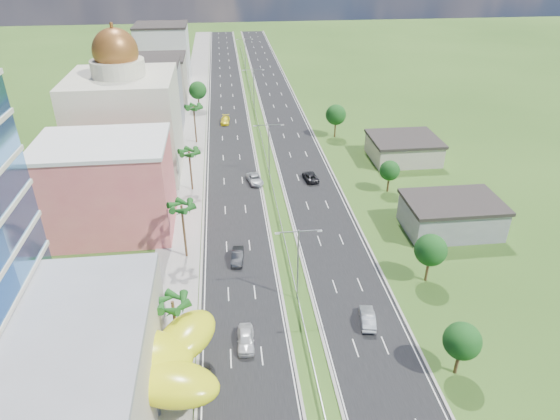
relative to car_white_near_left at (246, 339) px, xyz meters
name	(u,v)px	position (x,y,z in m)	size (l,w,h in m)	color
ground	(309,352)	(7.44, -2.11, -0.90)	(500.00, 500.00, 0.00)	#2D5119
road_left	(228,114)	(-0.06, 87.89, -0.88)	(11.00, 260.00, 0.04)	black
road_right	(282,113)	(14.94, 87.89, -0.88)	(11.00, 260.00, 0.04)	black
sidewalk_left	(193,116)	(-9.56, 87.89, -0.84)	(7.00, 260.00, 0.12)	gray
median_guardrail	(261,134)	(7.44, 69.88, -0.28)	(0.10, 216.06, 0.76)	gray
streetlight_median_b	(298,258)	(7.44, 7.89, 5.85)	(6.04, 0.25, 11.00)	gray
streetlight_median_c	(269,144)	(7.44, 47.89, 5.85)	(6.04, 0.25, 11.00)	gray
streetlight_median_d	(254,84)	(7.44, 92.89, 5.85)	(6.04, 0.25, 11.00)	gray
streetlight_median_e	(245,51)	(7.44, 137.89, 5.85)	(6.04, 0.25, 11.00)	gray
lime_canopy	(127,361)	(-12.56, -6.11, 4.09)	(18.00, 15.00, 7.40)	#CCD014
pink_shophouse	(108,188)	(-20.56, 29.89, 6.60)	(20.00, 15.00, 15.00)	#D2565E
domed_building	(126,119)	(-20.56, 52.89, 10.46)	(20.00, 20.00, 28.70)	beige
midrise_grey	(148,99)	(-19.56, 77.89, 7.10)	(16.00, 15.00, 16.00)	gray
midrise_beige	(158,82)	(-19.56, 99.89, 5.60)	(16.00, 15.00, 13.00)	#AEA28F
midrise_white	(164,55)	(-19.56, 122.89, 8.10)	(16.00, 15.00, 18.00)	silver
shed_near	(451,217)	(35.44, 22.89, 1.60)	(15.00, 10.00, 5.00)	gray
shed_far	(403,149)	(37.44, 52.89, 1.30)	(14.00, 12.00, 4.40)	#AEA28F
palm_tree_b	(173,305)	(-8.06, -0.11, 6.16)	(3.60, 3.60, 8.10)	#47301C
palm_tree_c	(182,208)	(-8.06, 19.89, 7.60)	(3.60, 3.60, 9.60)	#47301C
palm_tree_d	(189,154)	(-8.06, 42.89, 6.65)	(3.60, 3.60, 8.60)	#47301C
palm_tree_e	(194,109)	(-8.06, 67.89, 7.41)	(3.60, 3.60, 9.40)	#47301C
leafy_tree_lfar	(198,90)	(-8.06, 92.89, 4.68)	(4.90, 4.90, 8.05)	#47301C
leafy_tree_ra	(462,341)	(23.44, -7.11, 3.88)	(4.20, 4.20, 6.90)	#47301C
leafy_tree_rb	(431,250)	(26.44, 9.89, 4.28)	(4.55, 4.55, 7.47)	#47301C
leafy_tree_rc	(390,171)	(29.44, 37.89, 3.48)	(3.85, 3.85, 6.33)	#47301C
leafy_tree_rd	(336,115)	(25.44, 67.89, 4.68)	(4.90, 4.90, 8.05)	#47301C
car_white_near_left	(246,339)	(0.00, 0.00, 0.00)	(2.02, 5.03, 1.71)	silver
car_dark_left	(237,256)	(-0.29, 17.79, -0.05)	(1.71, 4.91, 1.62)	black
car_silver_mid_left	(255,179)	(4.24, 44.55, -0.08)	(2.57, 5.57, 1.55)	#A8ABB0
car_yellow_far_left	(225,120)	(-0.99, 80.87, -0.07)	(2.20, 5.42, 1.57)	yellow
car_silver_right	(367,318)	(15.67, 2.09, -0.04)	(1.73, 4.96, 1.63)	#A2A5AA
car_dark_far_right	(310,177)	(15.45, 44.51, -0.12)	(2.44, 5.30, 1.47)	black
motorcycle	(211,368)	(-4.22, -3.80, -0.31)	(0.52, 1.71, 1.09)	black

